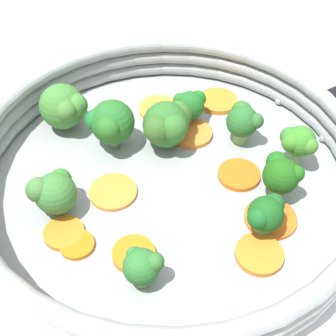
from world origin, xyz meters
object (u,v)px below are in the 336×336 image
Objects in this scene: carrot_slice_1 at (159,109)px; carrot_slice_5 at (134,254)px; carrot_slice_0 at (218,101)px; broccoli_floret_3 at (244,121)px; broccoli_floret_7 at (281,174)px; broccoli_floret_5 at (64,107)px; carrot_slice_2 at (270,218)px; carrot_slice_3 at (77,245)px; skillet at (168,184)px; carrot_slice_8 at (66,235)px; broccoli_floret_9 at (190,105)px; carrot_slice_6 at (192,133)px; broccoli_floret_8 at (167,124)px; carrot_slice_4 at (259,254)px; carrot_slice_9 at (239,175)px; broccoli_floret_2 at (142,266)px; carrot_slice_7 at (113,192)px; broccoli_floret_0 at (110,123)px; broccoli_floret_1 at (53,191)px; broccoli_floret_6 at (298,142)px.

carrot_slice_1 is 1.27× the size of carrot_slice_5.
carrot_slice_0 is 1.03× the size of broccoli_floret_3.
broccoli_floret_7 is (0.02, 0.14, 0.02)m from carrot_slice_5.
carrot_slice_5 is 0.18m from broccoli_floret_5.
carrot_slice_2 and carrot_slice_3 have the same top height.
skillet is 10.00× the size of carrot_slice_8.
carrot_slice_2 is at bearing -9.30° from broccoli_floret_9.
carrot_slice_6 is 0.04m from broccoli_floret_8.
carrot_slice_2 is at bearing 122.32° from carrot_slice_4.
carrot_slice_1 is 0.18m from carrot_slice_2.
broccoli_floret_7 is at bearing 6.68° from carrot_slice_6.
broccoli_floret_3 is (0.06, -0.02, 0.02)m from carrot_slice_0.
carrot_slice_3 is 0.73× the size of carrot_slice_9.
carrot_slice_9 is at bearing -161.53° from broccoli_floret_7.
carrot_slice_3 is 0.84× the size of broccoli_floret_2.
carrot_slice_3 and carrot_slice_7 have the same top height.
carrot_slice_5 is 0.61× the size of broccoli_floret_8.
carrot_slice_2 is 0.04m from carrot_slice_4.
carrot_slice_4 and carrot_slice_8 have the same top height.
carrot_slice_6 is 0.73× the size of broccoli_floret_8.
carrot_slice_0 is 0.14m from broccoli_floret_0.
carrot_slice_2 is at bearing 82.61° from broccoli_floret_2.
broccoli_floret_1 is 0.11m from broccoli_floret_2.
carrot_slice_1 is 1.04× the size of broccoli_floret_7.
carrot_slice_7 is (0.07, -0.11, -0.00)m from carrot_slice_1.
broccoli_floret_7 is at bearing 0.39° from broccoli_floret_9.
carrot_slice_6 is at bearing -179.68° from carrot_slice_9.
carrot_slice_3 is 0.19m from broccoli_floret_9.
broccoli_floret_2 is 0.16m from broccoli_floret_8.
carrot_slice_2 is 1.14× the size of carrot_slice_9.
carrot_slice_7 is 1.27× the size of broccoli_floret_2.
broccoli_floret_3 is (-0.04, 0.04, 0.02)m from carrot_slice_9.
carrot_slice_5 is 0.85× the size of broccoli_floret_3.
skillet is 0.07m from carrot_slice_6.
carrot_slice_6 is 0.11m from broccoli_floret_6.
broccoli_floret_7 is at bearing 53.33° from carrot_slice_7.
carrot_slice_9 is 0.92× the size of broccoli_floret_7.
carrot_slice_5 is at bearing -72.59° from broccoli_floret_3.
carrot_slice_3 is 0.22m from broccoli_floret_6.
skillet is 0.07m from carrot_slice_9.
broccoli_floret_1 is at bearing -85.12° from broccoli_floret_8.
carrot_slice_0 is at bearing 105.24° from carrot_slice_7.
broccoli_floret_5 is (-0.20, 0.04, 0.01)m from broccoli_floret_2.
skillet is at bearing -57.66° from carrot_slice_6.
carrot_slice_4 is 0.19m from broccoli_floret_0.
carrot_slice_6 is 0.81× the size of broccoli_floret_0.
carrot_slice_3 is 0.15m from broccoli_floret_8.
skillet is 0.10m from broccoli_floret_3.
broccoli_floret_0 is at bearing -122.05° from broccoli_floret_3.
broccoli_floret_3 reaches higher than carrot_slice_7.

